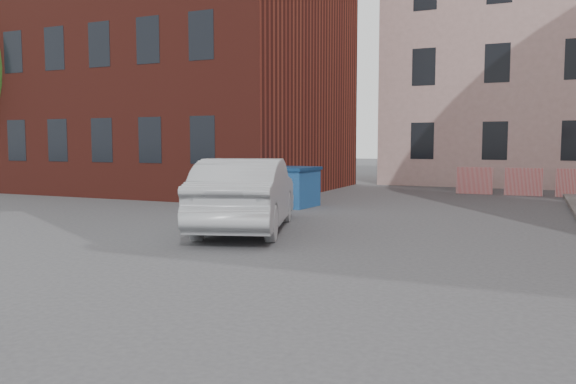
% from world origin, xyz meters
% --- Properties ---
extents(ground, '(120.00, 120.00, 0.00)m').
position_xyz_m(ground, '(0.00, 0.00, 0.00)').
color(ground, '#38383A').
rests_on(ground, ground).
extents(building_brick, '(12.00, 10.00, 14.00)m').
position_xyz_m(building_brick, '(-9.00, 13.00, 7.00)').
color(building_brick, '#591E16').
rests_on(building_brick, ground).
extents(building_pink, '(16.00, 8.00, 14.00)m').
position_xyz_m(building_pink, '(6.00, 22.00, 7.00)').
color(building_pink, tan).
rests_on(building_pink, ground).
extents(far_building, '(6.00, 6.00, 8.00)m').
position_xyz_m(far_building, '(-20.00, 22.00, 4.00)').
color(far_building, maroon).
rests_on(far_building, ground).
extents(barriers, '(4.70, 0.18, 1.00)m').
position_xyz_m(barriers, '(4.20, 15.00, 0.50)').
color(barriers, red).
rests_on(barriers, ground).
extents(dumpster, '(2.97, 1.74, 1.19)m').
position_xyz_m(dumpster, '(-2.88, 8.45, 0.60)').
color(dumpster, '#1F5396').
rests_on(dumpster, ground).
extents(silver_car, '(3.07, 5.06, 1.57)m').
position_xyz_m(silver_car, '(-1.25, 3.79, 0.79)').
color(silver_car, '#A4A7AB').
rests_on(silver_car, ground).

